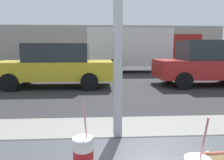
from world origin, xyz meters
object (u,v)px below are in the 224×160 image
object	(u,v)px
soda_cup_left	(83,154)
hotdog_tray_far	(224,157)
box_truck	(140,48)
parked_car_yellow	(56,65)
parked_car_red	(207,63)

from	to	relation	value
soda_cup_left	hotdog_tray_far	distance (m)	0.67
soda_cup_left	box_truck	world-z (taller)	box_truck
hotdog_tray_far	box_truck	size ratio (longest dim) A/B	0.04
hotdog_tray_far	parked_car_yellow	distance (m)	8.02
soda_cup_left	parked_car_yellow	size ratio (longest dim) A/B	0.07
soda_cup_left	box_truck	xyz separation A→B (m)	(2.72, 12.99, 0.46)
parked_car_yellow	parked_car_red	world-z (taller)	parked_car_red
hotdog_tray_far	box_truck	distance (m)	13.12
hotdog_tray_far	parked_car_red	distance (m)	8.57
box_truck	parked_car_red	bearing A→B (deg)	-71.57
soda_cup_left	box_truck	distance (m)	13.28
parked_car_yellow	parked_car_red	bearing A→B (deg)	0.00
hotdog_tray_far	parked_car_yellow	bearing A→B (deg)	106.71
parked_car_yellow	soda_cup_left	bearing A→B (deg)	-77.98
hotdog_tray_far	soda_cup_left	bearing A→B (deg)	-176.65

